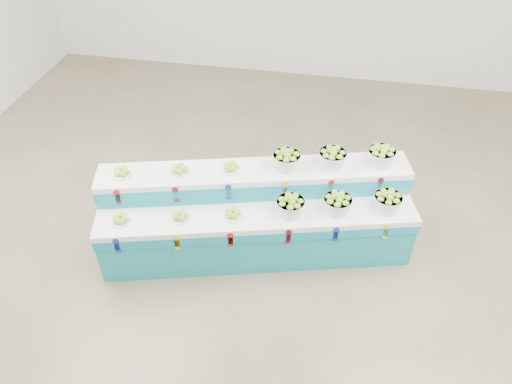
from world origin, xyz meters
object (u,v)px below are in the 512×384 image
basket_lower_left (290,206)px  plate_upper_mid (179,169)px  display_stand (256,215)px  basket_upper_right (381,155)px

basket_lower_left → plate_upper_mid: plate_upper_mid is taller
display_stand → basket_upper_right: bearing=8.7°
basket_upper_right → display_stand: bearing=-156.4°
plate_upper_mid → basket_upper_right: size_ratio=0.67×
basket_lower_left → plate_upper_mid: (-1.28, 0.12, 0.23)m
display_stand → basket_upper_right: (1.34, 0.59, 0.63)m
basket_lower_left → basket_upper_right: basket_upper_right is taller
basket_lower_left → basket_upper_right: size_ratio=1.00×
display_stand → basket_upper_right: basket_upper_right is taller
display_stand → basket_lower_left: 0.54m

